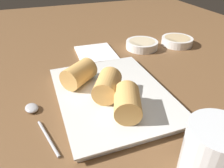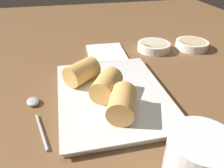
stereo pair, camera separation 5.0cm
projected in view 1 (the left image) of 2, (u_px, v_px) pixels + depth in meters
The scene contains 10 objects.
table_surface at pixel (120, 96), 48.31cm from camera, with size 180.00×140.00×2.00cm.
serving_plate at pixel (112, 95), 45.56cm from camera, with size 28.54×21.91×1.50cm.
roll_front_left at pixel (108, 84), 43.15cm from camera, with size 8.57×7.71×4.71cm.
roll_front_right at pixel (80, 73), 47.06cm from camera, with size 8.18×8.54×4.71cm.
roll_back_left at pixel (127, 101), 38.54cm from camera, with size 8.41×7.00×4.71cm.
dipping_bowl_near at pixel (142, 44), 67.90cm from camera, with size 9.85×9.85×2.35cm.
dipping_bowl_far at pixel (177, 41), 70.52cm from camera, with size 9.85×9.85×2.35cm.
spoon at pixel (35, 114), 40.57cm from camera, with size 14.94×4.99×1.09cm.
napkin at pixel (96, 53), 64.69cm from camera, with size 13.10×11.28×0.60cm.
drinking_glass at pixel (212, 156), 27.42cm from camera, with size 7.60×7.60×9.20cm.
Camera 1 is at (36.57, -15.32, 28.78)cm, focal length 35.00 mm.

